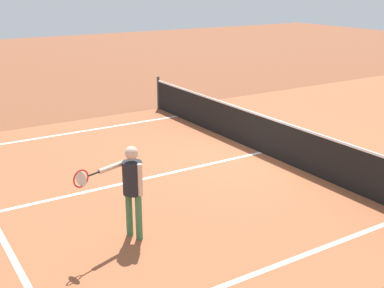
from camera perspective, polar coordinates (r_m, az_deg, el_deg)
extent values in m
plane|color=brown|center=(12.36, 7.98, -0.98)|extent=(60.00, 60.00, 0.00)
cube|color=#9E5433|center=(12.36, 7.98, -0.98)|extent=(10.62, 24.40, 0.00)
cube|color=white|center=(10.69, -5.35, -3.97)|extent=(0.10, 6.40, 0.01)
cylinder|color=#33383D|center=(16.46, -3.89, 5.92)|extent=(0.09, 0.09, 1.07)
cube|color=black|center=(12.22, 8.07, 1.03)|extent=(10.62, 0.02, 0.91)
cube|color=white|center=(12.08, 8.17, 3.21)|extent=(10.62, 0.03, 0.05)
cylinder|color=#3F7247|center=(8.14, -6.16, -8.41)|extent=(0.11, 0.11, 0.78)
cylinder|color=#3F7247|center=(8.28, -7.26, -7.96)|extent=(0.11, 0.11, 0.78)
cylinder|color=black|center=(7.94, -6.89, -3.90)|extent=(0.32, 0.32, 0.55)
sphere|color=beige|center=(7.79, -7.00, -1.03)|extent=(0.22, 0.22, 0.22)
cylinder|color=beige|center=(7.83, -6.01, -4.14)|extent=(0.08, 0.08, 0.53)
cylinder|color=beige|center=(7.81, -9.21, -2.64)|extent=(0.25, 0.53, 0.08)
cylinder|color=black|center=(7.58, -11.29, -3.41)|extent=(0.10, 0.22, 0.03)
torus|color=red|center=(7.44, -12.70, -3.92)|extent=(0.11, 0.27, 0.28)
cylinder|color=silver|center=(7.44, -12.70, -3.92)|extent=(0.24, 0.09, 0.25)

